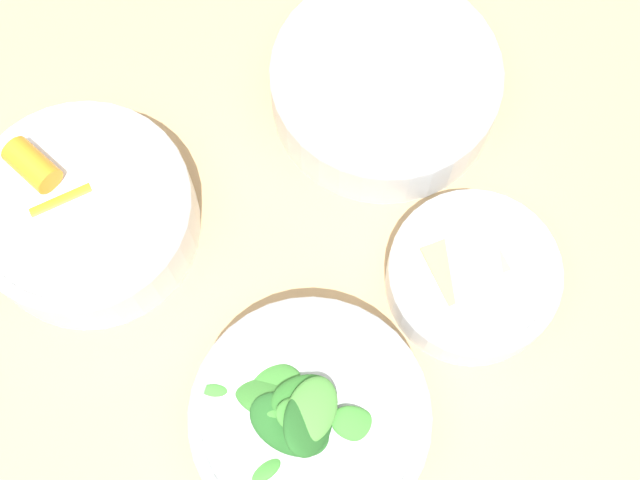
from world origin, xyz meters
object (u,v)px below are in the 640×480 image
Objects in this scene: bowl_carrots at (91,211)px; bowl_greens at (315,416)px; bowl_cookies at (479,273)px; bowl_beans_hotdog at (390,84)px.

bowl_greens is (0.11, -0.21, -0.00)m from bowl_carrots.
bowl_cookies is at bearing -29.95° from bowl_carrots.
bowl_beans_hotdog reaches higher than bowl_cookies.
bowl_carrots is 1.29× the size of bowl_cookies.
bowl_beans_hotdog is (0.26, 0.02, -0.01)m from bowl_carrots.
bowl_carrots is 0.24m from bowl_greens.
bowl_greens is at bearing -159.95° from bowl_cookies.
bowl_greens is 1.30× the size of bowl_cookies.
bowl_carrots is at bearing -175.21° from bowl_beans_hotdog.
bowl_beans_hotdog is 1.42× the size of bowl_cookies.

